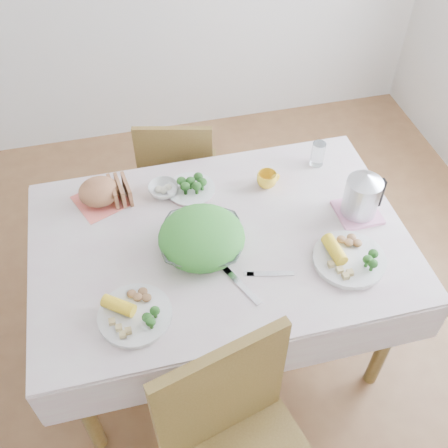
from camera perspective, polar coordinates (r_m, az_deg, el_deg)
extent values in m
plane|color=brown|center=(2.73, -0.32, -12.12)|extent=(3.60, 3.60, 0.00)
cube|color=brown|center=(2.41, -0.35, -7.60)|extent=(1.40, 0.90, 0.75)
cube|color=beige|center=(2.11, -0.40, -1.66)|extent=(1.50, 1.00, 0.01)
cube|color=brown|center=(2.86, -4.90, 6.04)|extent=(0.47, 0.47, 0.87)
imported|color=white|center=(2.04, -2.42, -1.93)|extent=(0.38, 0.38, 0.08)
cylinder|color=white|center=(1.90, -9.64, -9.77)|extent=(0.37, 0.37, 0.02)
cylinder|color=white|center=(2.08, 13.44, -3.78)|extent=(0.34, 0.34, 0.02)
cylinder|color=beige|center=(2.29, -3.61, 3.77)|extent=(0.24, 0.24, 0.02)
cube|color=#F77060|center=(2.31, -13.22, 2.49)|extent=(0.26, 0.26, 0.00)
ellipsoid|color=#925B39|center=(2.27, -13.45, 3.49)|extent=(0.21, 0.20, 0.10)
imported|color=white|center=(2.28, -6.60, 3.76)|extent=(0.14, 0.14, 0.04)
imported|color=yellow|center=(2.30, 4.69, 4.84)|extent=(0.11, 0.11, 0.07)
cylinder|color=white|center=(2.42, 10.20, 7.65)|extent=(0.06, 0.06, 0.12)
cube|color=pink|center=(2.26, 14.31, 1.27)|extent=(0.18, 0.18, 0.01)
cylinder|color=#B2B5BA|center=(2.18, 14.86, 3.32)|extent=(0.16, 0.16, 0.20)
cube|color=silver|center=(1.96, 1.92, -6.70)|extent=(0.11, 0.20, 0.00)
cube|color=silver|center=(2.00, 5.06, -5.42)|extent=(0.18, 0.06, 0.00)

